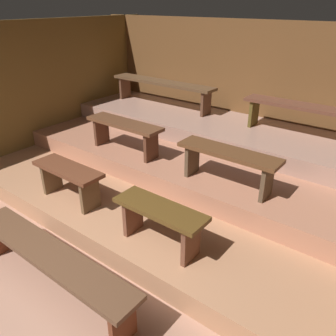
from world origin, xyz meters
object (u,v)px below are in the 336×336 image
object	(u,v)px
bench_floor_center	(50,259)
bench_middle_right	(228,159)
bench_lower_right	(160,217)
bench_middle_left	(124,129)
bench_upper_right	(319,113)
bench_lower_left	(68,176)
bench_upper_left	(162,85)

from	to	relation	value
bench_floor_center	bench_middle_right	world-z (taller)	bench_middle_right
bench_lower_right	bench_middle_left	world-z (taller)	bench_middle_left
bench_middle_right	bench_upper_right	world-z (taller)	bench_upper_right
bench_lower_right	bench_middle_left	size ratio (longest dim) A/B	0.79
bench_lower_right	bench_middle_left	distance (m)	1.95
bench_lower_left	bench_middle_right	distance (m)	1.95
bench_lower_right	bench_upper_left	world-z (taller)	bench_upper_left
bench_floor_center	bench_middle_left	size ratio (longest dim) A/B	1.68
bench_floor_center	bench_lower_right	xyz separation A→B (m)	(0.58, 0.91, 0.21)
bench_middle_left	bench_middle_right	distance (m)	1.69
bench_lower_left	bench_middle_right	xyz separation A→B (m)	(1.57, 1.12, 0.26)
bench_upper_left	bench_middle_right	bearing A→B (deg)	-34.93
bench_upper_right	bench_lower_left	bearing A→B (deg)	-128.16
bench_floor_center	bench_middle_right	distance (m)	2.20
bench_upper_right	bench_floor_center	bearing A→B (deg)	-109.05
bench_middle_right	bench_upper_right	distance (m)	1.67
bench_middle_right	bench_upper_left	xyz separation A→B (m)	(-2.23, 1.56, 0.28)
bench_middle_right	bench_upper_left	world-z (taller)	bench_upper_left
bench_lower_left	bench_middle_left	xyz separation A→B (m)	(-0.12, 1.12, 0.26)
bench_middle_left	bench_upper_right	size ratio (longest dim) A/B	0.58
bench_lower_left	bench_middle_left	bearing A→B (deg)	96.24
bench_upper_right	bench_upper_left	bearing A→B (deg)	180.00
bench_lower_left	bench_middle_right	size ratio (longest dim) A/B	0.79
bench_floor_center	bench_middle_left	distance (m)	2.31
bench_floor_center	bench_lower_right	size ratio (longest dim) A/B	2.12
bench_lower_left	bench_middle_left	distance (m)	1.16
bench_upper_right	bench_lower_right	bearing A→B (deg)	-103.90
bench_middle_left	bench_upper_right	distance (m)	2.73
bench_lower_left	bench_upper_left	distance (m)	2.82
bench_lower_left	bench_upper_right	bearing A→B (deg)	51.84
bench_middle_right	bench_middle_left	bearing A→B (deg)	180.00
bench_lower_left	bench_lower_right	xyz separation A→B (m)	(1.44, 0.00, 0.00)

